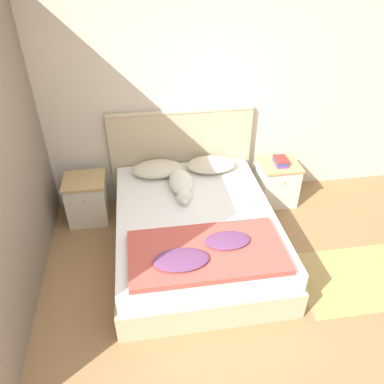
% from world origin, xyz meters
% --- Properties ---
extents(ground_plane, '(16.00, 16.00, 0.00)m').
position_xyz_m(ground_plane, '(0.00, 0.00, 0.00)').
color(ground_plane, '#997047').
extents(wall_back, '(9.00, 0.06, 2.55)m').
position_xyz_m(wall_back, '(0.00, 2.13, 1.27)').
color(wall_back, beige).
rests_on(wall_back, ground_plane).
extents(wall_side_left, '(0.06, 3.10, 2.55)m').
position_xyz_m(wall_side_left, '(-1.69, 1.05, 1.27)').
color(wall_side_left, gray).
rests_on(wall_side_left, ground_plane).
extents(bed, '(1.61, 2.02, 0.51)m').
position_xyz_m(bed, '(-0.12, 1.02, 0.25)').
color(bed, '#C6B28E').
rests_on(bed, ground_plane).
extents(headboard, '(1.69, 0.06, 1.17)m').
position_xyz_m(headboard, '(-0.12, 2.06, 0.61)').
color(headboard, '#C6B28E').
rests_on(headboard, ground_plane).
extents(nightstand_left, '(0.46, 0.44, 0.54)m').
position_xyz_m(nightstand_left, '(-1.26, 1.76, 0.27)').
color(nightstand_left, silver).
rests_on(nightstand_left, ground_plane).
extents(nightstand_right, '(0.46, 0.44, 0.54)m').
position_xyz_m(nightstand_right, '(1.03, 1.76, 0.27)').
color(nightstand_right, silver).
rests_on(nightstand_right, ground_plane).
extents(pillow_left, '(0.58, 0.38, 0.13)m').
position_xyz_m(pillow_left, '(-0.43, 1.80, 0.58)').
color(pillow_left, beige).
rests_on(pillow_left, bed).
extents(pillow_right, '(0.58, 0.38, 0.13)m').
position_xyz_m(pillow_right, '(0.20, 1.80, 0.58)').
color(pillow_right, beige).
rests_on(pillow_right, bed).
extents(quilt, '(1.34, 0.70, 0.10)m').
position_xyz_m(quilt, '(-0.13, 0.40, 0.55)').
color(quilt, '#BC4C42').
rests_on(quilt, bed).
extents(dog, '(0.25, 0.68, 0.17)m').
position_xyz_m(dog, '(-0.20, 1.42, 0.59)').
color(dog, silver).
rests_on(dog, bed).
extents(book_stack, '(0.16, 0.23, 0.07)m').
position_xyz_m(book_stack, '(1.03, 1.75, 0.58)').
color(book_stack, '#703D7F').
rests_on(book_stack, nightstand_right).
extents(rug, '(1.27, 0.83, 0.00)m').
position_xyz_m(rug, '(1.43, 0.37, 0.00)').
color(rug, tan).
rests_on(rug, ground_plane).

